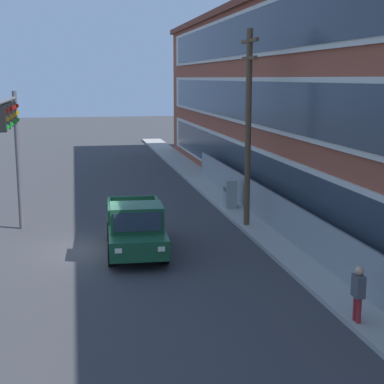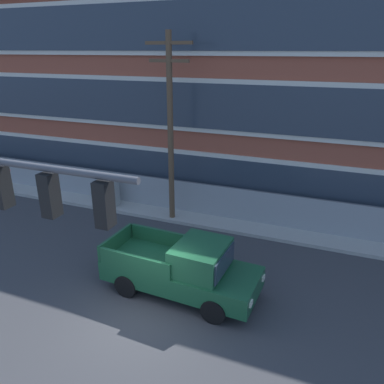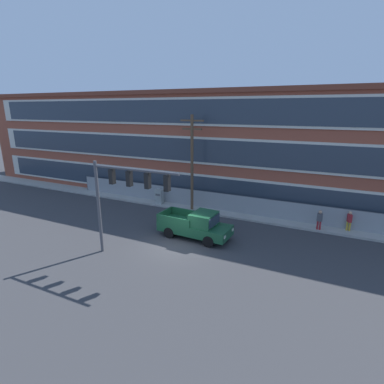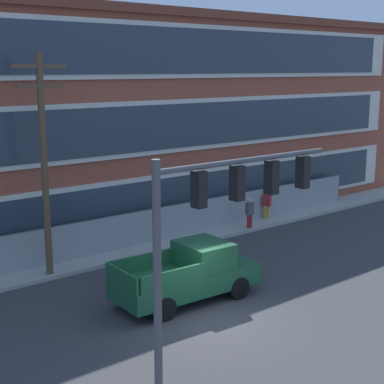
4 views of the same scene
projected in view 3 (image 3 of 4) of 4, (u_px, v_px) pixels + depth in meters
ground_plane at (176, 246)px, 20.42m from camera, size 160.00×160.00×0.00m
sidewalk_building_side at (216, 211)px, 27.02m from camera, size 80.00×1.97×0.16m
brick_mill_building at (205, 144)px, 31.99m from camera, size 55.57×9.86×10.72m
chain_link_fence at (225, 203)px, 26.76m from camera, size 32.81×0.06×1.74m
traffic_signal_mast at (123, 189)px, 17.64m from camera, size 5.89×0.43×5.99m
pickup_truck_dark_green at (196, 225)px, 21.47m from camera, size 5.38×2.35×2.00m
utility_pole_near_corner at (192, 160)px, 26.12m from camera, size 2.13×0.26×8.55m
electrical_cabinet at (159, 197)px, 28.84m from camera, size 0.73×0.56×1.55m
pedestrian_near_cabinet at (319, 219)px, 22.54m from camera, size 0.40×0.25×1.69m
pedestrian_by_fence at (349, 220)px, 22.36m from camera, size 0.36×0.46×1.69m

